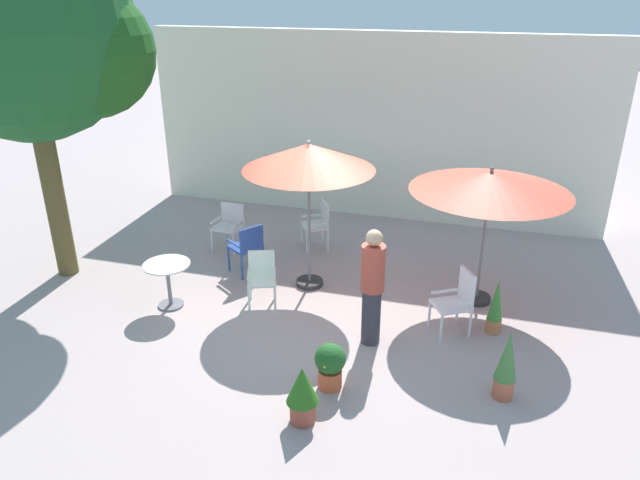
{
  "coord_description": "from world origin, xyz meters",
  "views": [
    {
      "loc": [
        2.34,
        -7.41,
        4.57
      ],
      "look_at": [
        0.0,
        0.56,
        0.91
      ],
      "focal_mm": 32.86,
      "sensor_mm": 36.0,
      "label": 1
    }
  ],
  "objects": [
    {
      "name": "shade_tree",
      "position": [
        -4.28,
        0.04,
        3.97
      ],
      "size": [
        3.44,
        3.28,
        5.6
      ],
      "color": "brown",
      "rests_on": "ground"
    },
    {
      "name": "patio_chair_0",
      "position": [
        2.17,
        -0.02,
        0.53
      ],
      "size": [
        0.63,
        0.61,
        0.95
      ],
      "color": "white",
      "rests_on": "ground"
    },
    {
      "name": "standing_person",
      "position": [
        1.07,
        -0.61,
        0.87
      ],
      "size": [
        0.45,
        0.45,
        1.68
      ],
      "color": "#33333D",
      "rests_on": "ground"
    },
    {
      "name": "patio_chair_3",
      "position": [
        -0.75,
        -0.03,
        0.49
      ],
      "size": [
        0.55,
        0.56,
        0.84
      ],
      "color": "white",
      "rests_on": "ground"
    },
    {
      "name": "patio_chair_4",
      "position": [
        -0.52,
        2.23,
        0.51
      ],
      "size": [
        0.61,
        0.62,
        0.88
      ],
      "color": "white",
      "rests_on": "ground"
    },
    {
      "name": "patio_chair_1",
      "position": [
        -1.35,
        0.84,
        0.53
      ],
      "size": [
        0.64,
        0.65,
        0.89
      ],
      "color": "#264596",
      "rests_on": "ground"
    },
    {
      "name": "potted_plant_2",
      "position": [
        0.8,
        -1.73,
        0.33
      ],
      "size": [
        0.38,
        0.39,
        0.6
      ],
      "color": "#BB5435",
      "rests_on": "ground"
    },
    {
      "name": "ground_plane",
      "position": [
        0.0,
        0.0,
        0.0
      ],
      "size": [
        60.0,
        60.0,
        0.0
      ],
      "primitive_type": "plane",
      "color": "#AC9896"
    },
    {
      "name": "patio_umbrella_0",
      "position": [
        -0.23,
        0.74,
        2.15
      ],
      "size": [
        2.04,
        2.04,
        2.43
      ],
      "color": "#2D2D2D",
      "rests_on": "ground"
    },
    {
      "name": "patio_umbrella_1",
      "position": [
        2.43,
        0.98,
        1.94
      ],
      "size": [
        2.33,
        2.33,
        2.17
      ],
      "color": "#2D2D2D",
      "rests_on": "ground"
    },
    {
      "name": "potted_plant_3",
      "position": [
        0.67,
        -2.41,
        0.4
      ],
      "size": [
        0.37,
        0.37,
        0.72
      ],
      "color": "brown",
      "rests_on": "ground"
    },
    {
      "name": "potted_plant_1",
      "position": [
        2.84,
        -1.33,
        0.46
      ],
      "size": [
        0.26,
        0.26,
        0.91
      ],
      "color": "#B55A3F",
      "rests_on": "ground"
    },
    {
      "name": "cafe_table_0",
      "position": [
        -2.08,
        -0.52,
        0.5
      ],
      "size": [
        0.71,
        0.71,
        0.72
      ],
      "color": "white",
      "rests_on": "ground"
    },
    {
      "name": "potted_plant_0",
      "position": [
        2.7,
        0.12,
        0.41
      ],
      "size": [
        0.21,
        0.21,
        0.83
      ],
      "color": "#BF7143",
      "rests_on": "ground"
    },
    {
      "name": "patio_chair_2",
      "position": [
        -2.09,
        1.74,
        0.5
      ],
      "size": [
        0.53,
        0.5,
        0.84
      ],
      "color": "silver",
      "rests_on": "ground"
    },
    {
      "name": "villa_facade",
      "position": [
        0.0,
        4.24,
        1.87
      ],
      "size": [
        9.36,
        0.3,
        3.74
      ],
      "primitive_type": "cube",
      "color": "#EDE4CB",
      "rests_on": "ground"
    }
  ]
}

